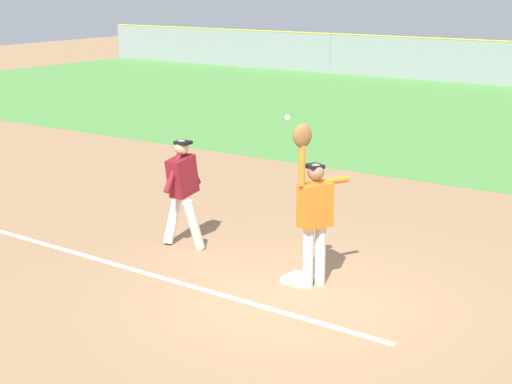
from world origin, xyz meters
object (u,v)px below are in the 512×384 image
Objects in this scene: first_base at (299,279)px; parked_car_red at (436,56)px; runner at (183,186)px; fielder at (314,207)px; baseball at (287,118)px.

first_base is 0.08× the size of parked_car_red.
runner is 0.37× the size of parked_car_red.
first_base is 0.22× the size of runner.
parked_car_red is (-9.44, 26.68, -0.45)m from fielder.
first_base is 28.20m from parked_car_red.
baseball reaches higher than parked_car_red.
first_base is at bearing -64.40° from parked_car_red.
first_base is 5.14× the size of baseball.
parked_car_red is at bearing 105.35° from runner.
runner is 2.58m from baseball.
baseball is (-0.13, -0.15, 2.28)m from first_base.
baseball is at bearing 42.27° from fielder.
runner is at bearing 18.01° from fielder.
baseball is at bearing -64.74° from parked_car_red.
parked_car_red reaches higher than first_base.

